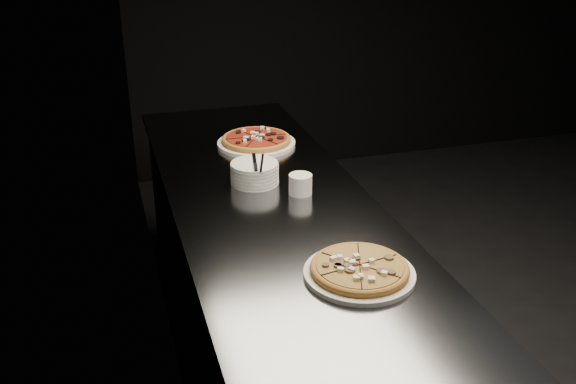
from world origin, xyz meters
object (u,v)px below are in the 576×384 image
object	(u,v)px
counter	(274,304)
ramekin	(300,184)
cutlery	(257,163)
plate_stack	(255,173)
pizza_mushroom	(359,270)
pizza_tomato	(256,141)

from	to	relation	value
counter	ramekin	bearing A→B (deg)	15.71
cutlery	ramekin	bearing A→B (deg)	-34.57
counter	plate_stack	xyz separation A→B (m)	(-0.02, 0.19, 0.50)
pizza_mushroom	plate_stack	xyz separation A→B (m)	(-0.13, 0.76, 0.02)
pizza_mushroom	pizza_tomato	bearing A→B (deg)	90.77
counter	pizza_mushroom	bearing A→B (deg)	-79.66
plate_stack	cutlery	world-z (taller)	cutlery
plate_stack	counter	bearing A→B (deg)	-83.26
counter	pizza_mushroom	distance (m)	0.76
pizza_mushroom	ramekin	bearing A→B (deg)	88.78
ramekin	plate_stack	bearing A→B (deg)	132.68
pizza_tomato	cutlery	bearing A→B (deg)	-103.64
cutlery	ramekin	size ratio (longest dim) A/B	2.16
pizza_tomato	plate_stack	size ratio (longest dim) A/B	1.90
pizza_mushroom	ramekin	distance (m)	0.61
counter	plate_stack	distance (m)	0.54
pizza_tomato	plate_stack	world-z (taller)	plate_stack
pizza_tomato	ramekin	distance (m)	0.57
pizza_tomato	cutlery	size ratio (longest dim) A/B	1.86
counter	pizza_tomato	world-z (taller)	pizza_tomato
counter	plate_stack	size ratio (longest dim) A/B	13.06
counter	pizza_tomato	distance (m)	0.77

